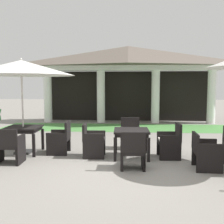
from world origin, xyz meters
TOP-DOWN VIEW (x-y plane):
  - ground_plane at (0.00, 0.00)m, footprint 60.00×60.00m
  - background_pavilion at (0.00, 7.66)m, footprint 9.49×2.63m
  - lawn_strip at (0.00, 5.84)m, footprint 11.29×2.36m
  - patio_chair_near_foreground_west at (1.83, -0.03)m, footprint 0.60×0.66m
  - patio_table_mid_left at (0.16, 0.87)m, footprint 0.93×0.93m
  - patio_chair_mid_left_west at (-0.86, 0.84)m, footprint 0.58×0.57m
  - patio_chair_mid_left_north at (0.13, 1.89)m, footprint 0.60×0.52m
  - patio_chair_mid_left_south at (0.19, -0.15)m, footprint 0.57×0.52m
  - patio_chair_mid_left_east at (1.18, 0.90)m, footprint 0.57×0.65m
  - patio_table_mid_right at (-2.86, 1.11)m, footprint 0.95×0.95m
  - patio_umbrella_mid_right at (-2.86, 1.11)m, footprint 2.92×2.92m
  - patio_chair_mid_right_south at (-2.82, 0.08)m, footprint 0.65×0.58m
  - patio_chair_mid_right_east at (-1.82, 1.15)m, footprint 0.59×0.64m

SIDE VIEW (x-z plane):
  - ground_plane at x=0.00m, z-range 0.00..0.00m
  - lawn_strip at x=0.00m, z-range 0.00..0.01m
  - patio_chair_near_foreground_west at x=1.83m, z-range -0.02..0.81m
  - patio_chair_mid_left_south at x=0.19m, z-range -0.05..0.84m
  - patio_chair_mid_right_east at x=-1.82m, z-range -0.04..0.86m
  - patio_chair_mid_left_west at x=-0.86m, z-range -0.03..0.86m
  - patio_chair_mid_left_north at x=0.13m, z-range -0.04..0.87m
  - patio_chair_mid_left_east at x=1.18m, z-range -0.04..0.87m
  - patio_chair_mid_right_south at x=-2.82m, z-range -0.01..0.86m
  - patio_table_mid_left at x=0.16m, z-range 0.27..1.01m
  - patio_table_mid_right at x=-2.86m, z-range 0.27..1.02m
  - patio_umbrella_mid_right at x=-2.86m, z-range 1.05..3.69m
  - background_pavilion at x=0.00m, z-range 1.05..4.89m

